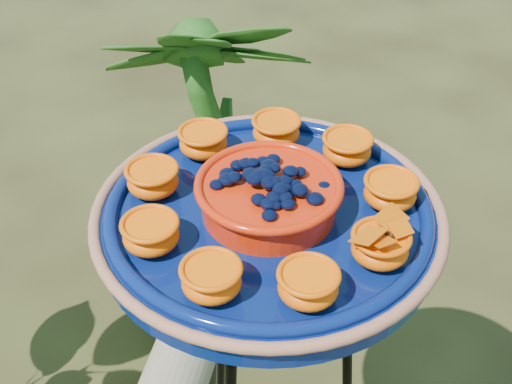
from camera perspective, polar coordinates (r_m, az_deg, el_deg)
feeder_dish at (r=1.05m, az=1.01°, el=-1.64°), size 0.57×0.57×0.12m
shrub_back_right at (r=2.05m, az=-3.15°, el=2.31°), size 0.78×0.78×1.00m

